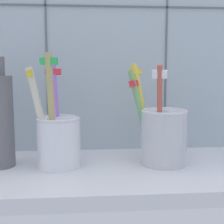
{
  "coord_description": "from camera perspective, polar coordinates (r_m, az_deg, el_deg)",
  "views": [
    {
      "loc": [
        -4.08,
        -46.78,
        16.74
      ],
      "look_at": [
        0.0,
        1.07,
        10.31
      ],
      "focal_mm": 51.37,
      "sensor_mm": 36.0,
      "label": 1
    }
  ],
  "objects": [
    {
      "name": "counter_slab",
      "position": [
        0.5,
        0.11,
        -10.9
      ],
      "size": [
        64.0,
        22.0,
        2.0
      ],
      "primitive_type": "cube",
      "color": "silver",
      "rests_on": "ground"
    },
    {
      "name": "toothbrush_cup_left",
      "position": [
        0.49,
        -9.69,
        -4.39
      ],
      "size": [
        8.0,
        7.89,
        17.1
      ],
      "color": "white",
      "rests_on": "counter_slab"
    },
    {
      "name": "tile_wall_back",
      "position": [
        0.59,
        -0.92,
        13.21
      ],
      "size": [
        64.0,
        2.2,
        45.0
      ],
      "color": "#B2C1CC",
      "rests_on": "ground"
    },
    {
      "name": "toothbrush_cup_right",
      "position": [
        0.5,
        8.93,
        -3.88
      ],
      "size": [
        9.03,
        10.67,
        15.71
      ],
      "color": "silver",
      "rests_on": "counter_slab"
    }
  ]
}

